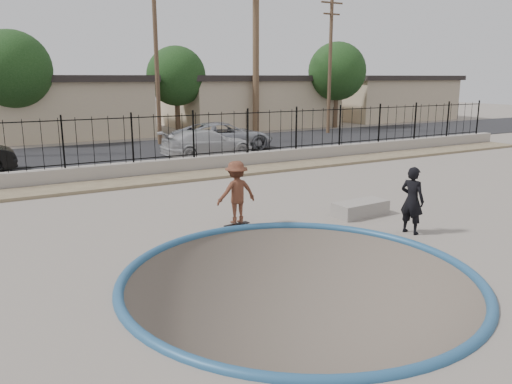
{
  "coord_description": "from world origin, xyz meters",
  "views": [
    {
      "loc": [
        -5.2,
        -8.49,
        3.81
      ],
      "look_at": [
        0.72,
        2.0,
        1.02
      ],
      "focal_mm": 35.0,
      "sensor_mm": 36.0,
      "label": 1
    }
  ],
  "objects_px": {
    "concrete_ledge": "(360,208)",
    "car_d": "(223,136)",
    "skater": "(236,196)",
    "car_c": "(208,143)",
    "skateboard": "(237,224)",
    "videographer": "(412,200)"
  },
  "relations": [
    {
      "from": "videographer",
      "to": "concrete_ledge",
      "type": "bearing_deg",
      "value": -15.07
    },
    {
      "from": "skater",
      "to": "car_c",
      "type": "bearing_deg",
      "value": -108.62
    },
    {
      "from": "skater",
      "to": "skateboard",
      "type": "relative_size",
      "value": 2.19
    },
    {
      "from": "car_c",
      "to": "car_d",
      "type": "bearing_deg",
      "value": -44.06
    },
    {
      "from": "skater",
      "to": "car_d",
      "type": "xyz_separation_m",
      "value": [
        5.6,
        12.38,
        -0.04
      ]
    },
    {
      "from": "skater",
      "to": "car_d",
      "type": "bearing_deg",
      "value": -112.56
    },
    {
      "from": "videographer",
      "to": "car_c",
      "type": "height_order",
      "value": "videographer"
    },
    {
      "from": "concrete_ledge",
      "to": "car_d",
      "type": "distance_m",
      "value": 13.33
    },
    {
      "from": "skater",
      "to": "concrete_ledge",
      "type": "xyz_separation_m",
      "value": [
        3.51,
        -0.78,
        -0.61
      ]
    },
    {
      "from": "car_c",
      "to": "skateboard",
      "type": "bearing_deg",
      "value": 160.36
    },
    {
      "from": "skateboard",
      "to": "concrete_ledge",
      "type": "height_order",
      "value": "concrete_ledge"
    },
    {
      "from": "skater",
      "to": "videographer",
      "type": "xyz_separation_m",
      "value": [
        3.51,
        -2.63,
        0.03
      ]
    },
    {
      "from": "concrete_ledge",
      "to": "car_d",
      "type": "bearing_deg",
      "value": 80.97
    },
    {
      "from": "skater",
      "to": "car_c",
      "type": "distance_m",
      "value": 11.5
    },
    {
      "from": "videographer",
      "to": "concrete_ledge",
      "type": "xyz_separation_m",
      "value": [
        0.0,
        1.86,
        -0.64
      ]
    },
    {
      "from": "skater",
      "to": "skateboard",
      "type": "bearing_deg",
      "value": 1.78
    },
    {
      "from": "skater",
      "to": "car_c",
      "type": "height_order",
      "value": "skater"
    },
    {
      "from": "videographer",
      "to": "car_d",
      "type": "relative_size",
      "value": 0.32
    },
    {
      "from": "skateboard",
      "to": "car_d",
      "type": "height_order",
      "value": "car_d"
    },
    {
      "from": "videographer",
      "to": "car_c",
      "type": "distance_m",
      "value": 13.42
    },
    {
      "from": "skateboard",
      "to": "car_c",
      "type": "xyz_separation_m",
      "value": [
        4.01,
        10.78,
        0.64
      ]
    },
    {
      "from": "skater",
      "to": "car_d",
      "type": "distance_m",
      "value": 13.59
    }
  ]
}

